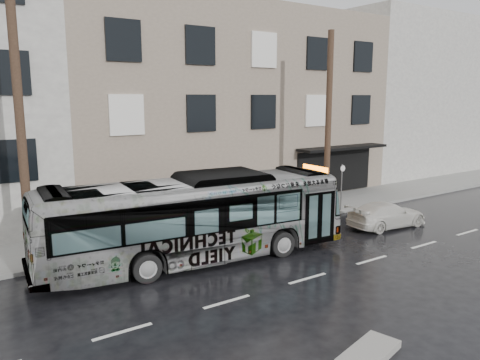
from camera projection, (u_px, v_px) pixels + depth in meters
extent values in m
plane|color=black|center=(263.00, 258.00, 17.66)|extent=(120.00, 120.00, 0.00)
cube|color=gray|center=(199.00, 226.00, 21.63)|extent=(90.00, 3.60, 0.15)
cube|color=gray|center=(206.00, 105.00, 29.80)|extent=(20.00, 12.00, 11.00)
cube|color=beige|center=(397.00, 97.00, 40.23)|extent=(18.00, 12.00, 12.00)
cylinder|color=#463123|center=(328.00, 124.00, 23.13)|extent=(0.30, 0.30, 9.00)
cylinder|color=#463123|center=(21.00, 138.00, 15.38)|extent=(0.30, 0.30, 9.00)
cylinder|color=slate|center=(341.00, 187.00, 24.31)|extent=(0.06, 0.06, 2.40)
imported|color=#B2B2B2|center=(195.00, 218.00, 17.07)|extent=(11.75, 3.83, 3.21)
imported|color=silver|center=(387.00, 215.00, 21.73)|extent=(4.16, 2.00, 1.17)
cube|color=#A6A39E|center=(369.00, 353.00, 10.91)|extent=(1.94, 1.22, 0.18)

